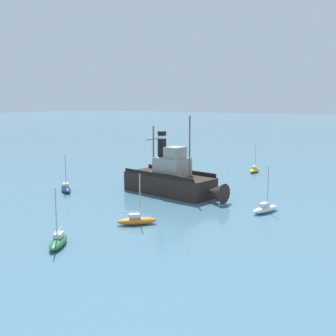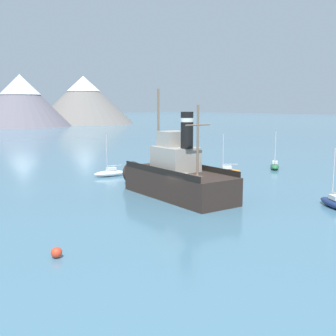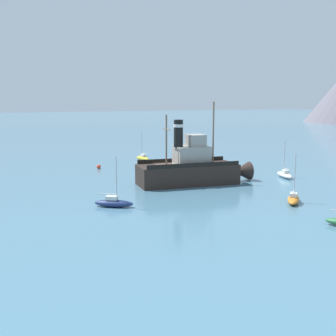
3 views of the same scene
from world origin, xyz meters
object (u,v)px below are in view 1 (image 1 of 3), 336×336
(sailboat_green, at_px, (58,241))
(sailboat_white, at_px, (265,209))
(mooring_buoy, at_px, (190,169))
(sailboat_orange, at_px, (137,220))
(sailboat_navy, at_px, (66,188))
(old_tugboat, at_px, (173,180))
(sailboat_yellow, at_px, (254,170))

(sailboat_green, distance_m, sailboat_white, 21.72)
(sailboat_white, height_order, mooring_buoy, sailboat_white)
(sailboat_orange, xyz_separation_m, sailboat_navy, (-6.69, -16.43, 0.00))
(old_tugboat, relative_size, sailboat_white, 3.01)
(sailboat_orange, distance_m, sailboat_navy, 17.74)
(sailboat_green, height_order, mooring_buoy, sailboat_green)
(sailboat_orange, relative_size, mooring_buoy, 7.90)
(sailboat_orange, xyz_separation_m, sailboat_yellow, (-33.82, -1.35, 0.00))
(sailboat_yellow, relative_size, sailboat_navy, 1.00)
(sailboat_white, bearing_deg, mooring_buoy, -133.09)
(old_tugboat, height_order, sailboat_green, old_tugboat)
(old_tugboat, distance_m, mooring_buoy, 17.44)
(old_tugboat, xyz_separation_m, mooring_buoy, (-16.07, -6.60, -1.52))
(mooring_buoy, bearing_deg, sailboat_yellow, 117.57)
(sailboat_orange, relative_size, sailboat_yellow, 1.00)
(sailboat_yellow, relative_size, mooring_buoy, 7.90)
(old_tugboat, distance_m, sailboat_white, 13.08)
(sailboat_white, relative_size, mooring_buoy, 7.90)
(sailboat_yellow, distance_m, sailboat_navy, 31.04)
(sailboat_yellow, bearing_deg, mooring_buoy, -62.43)
(old_tugboat, bearing_deg, sailboat_navy, -63.38)
(sailboat_green, height_order, sailboat_orange, same)
(sailboat_orange, xyz_separation_m, sailboat_white, (-10.78, 8.78, 0.00))
(sailboat_green, xyz_separation_m, sailboat_orange, (-8.19, 1.80, 0.00))
(sailboat_orange, bearing_deg, old_tugboat, -162.54)
(sailboat_orange, bearing_deg, sailboat_green, -12.43)
(sailboat_orange, height_order, sailboat_white, same)
(sailboat_orange, height_order, sailboat_yellow, same)
(sailboat_yellow, bearing_deg, sailboat_green, -0.61)
(sailboat_white, bearing_deg, old_tugboat, -99.34)
(sailboat_green, distance_m, sailboat_navy, 20.87)
(sailboat_navy, bearing_deg, old_tugboat, 116.62)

